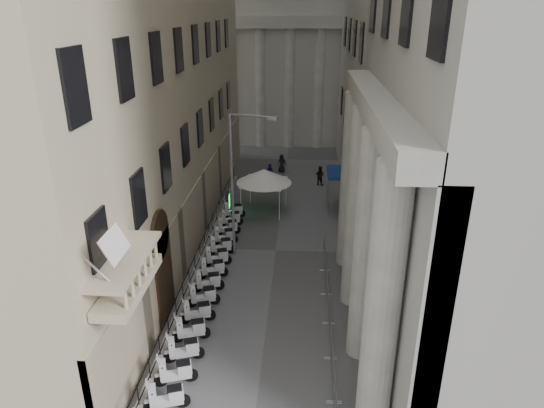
% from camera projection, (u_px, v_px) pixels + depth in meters
% --- Properties ---
extents(iron_fence, '(0.30, 28.00, 1.40)m').
position_uv_depth(iron_fence, '(204.00, 257.00, 29.30)').
color(iron_fence, black).
rests_on(iron_fence, ground).
extents(blue_awning, '(1.60, 3.00, 3.00)m').
position_uv_depth(blue_awning, '(337.00, 209.00, 36.16)').
color(blue_awning, navy).
rests_on(blue_awning, ground).
extents(scooter_2, '(1.50, 0.96, 1.50)m').
position_uv_depth(scooter_2, '(177.00, 383.00, 19.55)').
color(scooter_2, silver).
rests_on(scooter_2, ground).
extents(scooter_3, '(1.50, 0.96, 1.50)m').
position_uv_depth(scooter_3, '(185.00, 360.00, 20.82)').
color(scooter_3, silver).
rests_on(scooter_3, ground).
extents(scooter_4, '(1.50, 0.96, 1.50)m').
position_uv_depth(scooter_4, '(192.00, 340.00, 22.08)').
color(scooter_4, silver).
rests_on(scooter_4, ground).
extents(scooter_5, '(1.50, 0.96, 1.50)m').
position_uv_depth(scooter_5, '(198.00, 322.00, 23.35)').
color(scooter_5, silver).
rests_on(scooter_5, ground).
extents(scooter_6, '(1.50, 0.96, 1.50)m').
position_uv_depth(scooter_6, '(204.00, 305.00, 24.62)').
color(scooter_6, silver).
rests_on(scooter_6, ground).
extents(scooter_7, '(1.50, 0.96, 1.50)m').
position_uv_depth(scooter_7, '(209.00, 291.00, 25.88)').
color(scooter_7, silver).
rests_on(scooter_7, ground).
extents(scooter_8, '(1.50, 0.96, 1.50)m').
position_uv_depth(scooter_8, '(213.00, 277.00, 27.15)').
color(scooter_8, silver).
rests_on(scooter_8, ground).
extents(scooter_9, '(1.50, 0.96, 1.50)m').
position_uv_depth(scooter_9, '(218.00, 265.00, 28.41)').
color(scooter_9, silver).
rests_on(scooter_9, ground).
extents(scooter_10, '(1.50, 0.96, 1.50)m').
position_uv_depth(scooter_10, '(221.00, 254.00, 29.68)').
color(scooter_10, silver).
rests_on(scooter_10, ground).
extents(scooter_11, '(1.50, 0.96, 1.50)m').
position_uv_depth(scooter_11, '(225.00, 244.00, 30.94)').
color(scooter_11, silver).
rests_on(scooter_11, ground).
extents(scooter_12, '(1.50, 0.96, 1.50)m').
position_uv_depth(scooter_12, '(228.00, 234.00, 32.21)').
color(scooter_12, silver).
rests_on(scooter_12, ground).
extents(scooter_13, '(1.50, 0.96, 1.50)m').
position_uv_depth(scooter_13, '(231.00, 226.00, 33.47)').
color(scooter_13, silver).
rests_on(scooter_13, ground).
extents(scooter_14, '(1.50, 0.96, 1.50)m').
position_uv_depth(scooter_14, '(234.00, 218.00, 34.74)').
color(scooter_14, silver).
rests_on(scooter_14, ground).
extents(barrier_1, '(0.60, 2.40, 1.10)m').
position_uv_depth(barrier_1, '(332.00, 379.00, 19.75)').
color(barrier_1, '#95979C').
rests_on(barrier_1, ground).
extents(barrier_2, '(0.60, 2.40, 1.10)m').
position_uv_depth(barrier_2, '(330.00, 340.00, 22.06)').
color(barrier_2, '#95979C').
rests_on(barrier_2, ground).
extents(barrier_3, '(0.60, 2.40, 1.10)m').
position_uv_depth(barrier_3, '(327.00, 308.00, 24.37)').
color(barrier_3, '#95979C').
rests_on(barrier_3, ground).
extents(barrier_4, '(0.60, 2.40, 1.10)m').
position_uv_depth(barrier_4, '(326.00, 282.00, 26.67)').
color(barrier_4, '#95979C').
rests_on(barrier_4, ground).
extents(barrier_5, '(0.60, 2.40, 1.10)m').
position_uv_depth(barrier_5, '(324.00, 260.00, 28.98)').
color(barrier_5, '#95979C').
rests_on(barrier_5, ground).
extents(security_tent, '(4.00, 4.00, 3.25)m').
position_uv_depth(security_tent, '(262.00, 175.00, 35.05)').
color(security_tent, silver).
rests_on(security_tent, ground).
extents(street_lamp, '(2.76, 0.92, 8.68)m').
position_uv_depth(street_lamp, '(238.00, 174.00, 27.59)').
color(street_lamp, '#94979C').
rests_on(street_lamp, ground).
extents(info_kiosk, '(0.32, 0.80, 1.67)m').
position_uv_depth(info_kiosk, '(228.00, 204.00, 35.00)').
color(info_kiosk, black).
rests_on(info_kiosk, ground).
extents(pedestrian_a, '(0.66, 0.53, 1.60)m').
position_uv_depth(pedestrian_a, '(270.00, 172.00, 41.62)').
color(pedestrian_a, black).
rests_on(pedestrian_a, ground).
extents(pedestrian_b, '(0.99, 0.91, 1.65)m').
position_uv_depth(pedestrian_b, '(320.00, 175.00, 40.83)').
color(pedestrian_b, black).
rests_on(pedestrian_b, ground).
extents(pedestrian_c, '(0.82, 0.54, 1.66)m').
position_uv_depth(pedestrian_c, '(282.00, 163.00, 43.96)').
color(pedestrian_c, black).
rests_on(pedestrian_c, ground).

